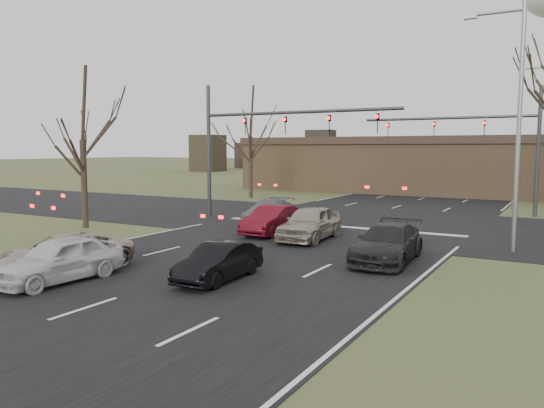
{
  "coord_description": "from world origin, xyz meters",
  "views": [
    {
      "loc": [
        11.04,
        -13.33,
        4.22
      ],
      "look_at": [
        0.55,
        4.97,
        2.0
      ],
      "focal_mm": 35.0,
      "sensor_mm": 36.0,
      "label": 1
    }
  ],
  "objects_px": {
    "car_white_sedan": "(59,260)",
    "car_black_hatch": "(219,262)",
    "streetlight_right_near": "(515,114)",
    "car_charcoal_sedan": "(387,243)",
    "car_grey_ahead": "(268,211)",
    "car_red_ahead": "(272,220)",
    "car_silver_suv": "(65,253)",
    "mast_arm_far": "(490,136)",
    "mast_arm_near": "(254,134)",
    "car_silver_ahead": "(310,223)",
    "building": "(463,165)"
  },
  "relations": [
    {
      "from": "car_white_sedan",
      "to": "car_black_hatch",
      "type": "height_order",
      "value": "car_white_sedan"
    },
    {
      "from": "streetlight_right_near",
      "to": "car_charcoal_sedan",
      "type": "relative_size",
      "value": 2.07
    },
    {
      "from": "car_grey_ahead",
      "to": "car_red_ahead",
      "type": "bearing_deg",
      "value": -64.9
    },
    {
      "from": "car_grey_ahead",
      "to": "car_silver_suv",
      "type": "bearing_deg",
      "value": -97.76
    },
    {
      "from": "car_silver_suv",
      "to": "mast_arm_far",
      "type": "bearing_deg",
      "value": 75.1
    },
    {
      "from": "mast_arm_far",
      "to": "car_white_sedan",
      "type": "distance_m",
      "value": 27.33
    },
    {
      "from": "mast_arm_near",
      "to": "car_silver_ahead",
      "type": "height_order",
      "value": "mast_arm_near"
    },
    {
      "from": "mast_arm_near",
      "to": "car_silver_ahead",
      "type": "xyz_separation_m",
      "value": [
        5.73,
        -4.41,
        -4.28
      ]
    },
    {
      "from": "car_black_hatch",
      "to": "car_charcoal_sedan",
      "type": "xyz_separation_m",
      "value": [
        3.81,
        5.44,
        0.1
      ]
    },
    {
      "from": "car_red_ahead",
      "to": "mast_arm_near",
      "type": "bearing_deg",
      "value": 129.2
    },
    {
      "from": "building",
      "to": "car_white_sedan",
      "type": "distance_m",
      "value": 40.73
    },
    {
      "from": "streetlight_right_near",
      "to": "car_charcoal_sedan",
      "type": "height_order",
      "value": "streetlight_right_near"
    },
    {
      "from": "car_silver_ahead",
      "to": "car_charcoal_sedan",
      "type": "bearing_deg",
      "value": -35.92
    },
    {
      "from": "mast_arm_far",
      "to": "car_black_hatch",
      "type": "distance_m",
      "value": 23.65
    },
    {
      "from": "building",
      "to": "mast_arm_near",
      "type": "bearing_deg",
      "value": -106.13
    },
    {
      "from": "streetlight_right_near",
      "to": "car_silver_suv",
      "type": "bearing_deg",
      "value": -138.42
    },
    {
      "from": "streetlight_right_near",
      "to": "car_red_ahead",
      "type": "bearing_deg",
      "value": -175.38
    },
    {
      "from": "mast_arm_near",
      "to": "car_charcoal_sedan",
      "type": "relative_size",
      "value": 2.5
    },
    {
      "from": "building",
      "to": "car_black_hatch",
      "type": "xyz_separation_m",
      "value": [
        -0.72,
        -37.71,
        -2.07
      ]
    },
    {
      "from": "mast_arm_near",
      "to": "car_white_sedan",
      "type": "bearing_deg",
      "value": -81.75
    },
    {
      "from": "building",
      "to": "mast_arm_far",
      "type": "height_order",
      "value": "mast_arm_far"
    },
    {
      "from": "car_silver_suv",
      "to": "car_charcoal_sedan",
      "type": "height_order",
      "value": "car_charcoal_sedan"
    },
    {
      "from": "mast_arm_near",
      "to": "car_grey_ahead",
      "type": "xyz_separation_m",
      "value": [
        1.23,
        -0.5,
        -4.41
      ]
    },
    {
      "from": "car_white_sedan",
      "to": "mast_arm_far",
      "type": "bearing_deg",
      "value": 73.7
    },
    {
      "from": "building",
      "to": "car_charcoal_sedan",
      "type": "bearing_deg",
      "value": -84.53
    },
    {
      "from": "car_black_hatch",
      "to": "car_red_ahead",
      "type": "relative_size",
      "value": 0.85
    },
    {
      "from": "car_silver_suv",
      "to": "car_silver_ahead",
      "type": "relative_size",
      "value": 1.01
    },
    {
      "from": "car_silver_suv",
      "to": "streetlight_right_near",
      "type": "bearing_deg",
      "value": 49.35
    },
    {
      "from": "car_charcoal_sedan",
      "to": "car_red_ahead",
      "type": "height_order",
      "value": "car_charcoal_sedan"
    },
    {
      "from": "streetlight_right_near",
      "to": "car_white_sedan",
      "type": "relative_size",
      "value": 2.38
    },
    {
      "from": "mast_arm_far",
      "to": "car_silver_suv",
      "type": "distance_m",
      "value": 26.78
    },
    {
      "from": "mast_arm_far",
      "to": "car_red_ahead",
      "type": "height_order",
      "value": "mast_arm_far"
    },
    {
      "from": "building",
      "to": "car_charcoal_sedan",
      "type": "distance_m",
      "value": 32.48
    },
    {
      "from": "car_grey_ahead",
      "to": "streetlight_right_near",
      "type": "bearing_deg",
      "value": -18.79
    },
    {
      "from": "car_charcoal_sedan",
      "to": "car_white_sedan",
      "type": "bearing_deg",
      "value": -138.58
    },
    {
      "from": "building",
      "to": "car_white_sedan",
      "type": "xyz_separation_m",
      "value": [
        -5.0,
        -40.38,
        -1.95
      ]
    },
    {
      "from": "car_white_sedan",
      "to": "car_charcoal_sedan",
      "type": "bearing_deg",
      "value": 48.63
    },
    {
      "from": "mast_arm_far",
      "to": "mast_arm_near",
      "type": "bearing_deg",
      "value": -138.78
    },
    {
      "from": "streetlight_right_near",
      "to": "car_grey_ahead",
      "type": "xyz_separation_m",
      "value": [
        -12.82,
        2.5,
        -4.93
      ]
    },
    {
      "from": "car_black_hatch",
      "to": "car_grey_ahead",
      "type": "relative_size",
      "value": 0.8
    },
    {
      "from": "car_silver_suv",
      "to": "car_grey_ahead",
      "type": "distance_m",
      "value": 13.88
    },
    {
      "from": "car_black_hatch",
      "to": "car_charcoal_sedan",
      "type": "bearing_deg",
      "value": 52.53
    },
    {
      "from": "car_charcoal_sedan",
      "to": "streetlight_right_near",
      "type": "bearing_deg",
      "value": 45.3
    },
    {
      "from": "mast_arm_far",
      "to": "car_grey_ahead",
      "type": "distance_m",
      "value": 15.26
    },
    {
      "from": "building",
      "to": "car_silver_ahead",
      "type": "distance_m",
      "value": 29.5
    },
    {
      "from": "car_black_hatch",
      "to": "car_grey_ahead",
      "type": "bearing_deg",
      "value": 110.94
    },
    {
      "from": "car_black_hatch",
      "to": "car_silver_ahead",
      "type": "xyz_separation_m",
      "value": [
        -0.78,
        8.31,
        0.19
      ]
    },
    {
      "from": "building",
      "to": "car_black_hatch",
      "type": "height_order",
      "value": "building"
    },
    {
      "from": "mast_arm_far",
      "to": "car_charcoal_sedan",
      "type": "height_order",
      "value": "mast_arm_far"
    },
    {
      "from": "car_charcoal_sedan",
      "to": "car_silver_suv",
      "type": "bearing_deg",
      "value": -145.63
    }
  ]
}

